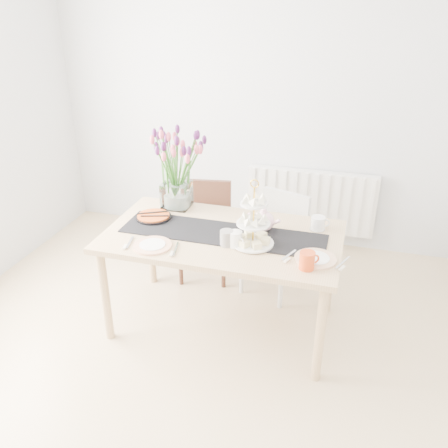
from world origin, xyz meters
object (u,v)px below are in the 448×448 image
(cake_stand, at_px, (253,229))
(mug_grey, at_px, (227,238))
(mug_orange, at_px, (307,261))
(plate_left, at_px, (152,245))
(tulip_vase, at_px, (175,157))
(tart_tin, at_px, (153,217))
(plate_right, at_px, (315,259))
(chair_white, at_px, (278,236))
(chair_brown, at_px, (206,222))
(radiator, at_px, (311,201))
(teapot, at_px, (263,221))
(cream_jug, at_px, (318,223))
(mug_white, at_px, (235,239))
(dining_table, at_px, (223,244))

(cake_stand, distance_m, mug_grey, 0.18)
(mug_orange, xyz_separation_m, plate_left, (-0.99, -0.00, -0.05))
(tulip_vase, bearing_deg, plate_left, -83.20)
(tart_tin, height_order, plate_right, tart_tin)
(chair_white, distance_m, mug_grey, 0.86)
(chair_brown, relative_size, tulip_vase, 1.13)
(chair_brown, bearing_deg, tulip_vase, -117.33)
(tulip_vase, relative_size, plate_left, 2.84)
(radiator, height_order, teapot, teapot)
(cream_jug, height_order, mug_white, mug_white)
(tulip_vase, distance_m, mug_white, 0.84)
(radiator, xyz_separation_m, plate_right, (0.20, -1.61, 0.31))
(teapot, bearing_deg, plate_right, -22.91)
(radiator, xyz_separation_m, mug_grey, (-0.38, -1.59, 0.35))
(cake_stand, bearing_deg, tart_tin, 167.00)
(chair_white, distance_m, cake_stand, 0.81)
(cake_stand, distance_m, cream_jug, 0.51)
(dining_table, relative_size, chair_white, 1.97)
(cake_stand, xyz_separation_m, mug_white, (-0.10, -0.05, -0.06))
(chair_brown, height_order, chair_white, chair_white)
(dining_table, bearing_deg, tulip_vase, 143.69)
(cream_jug, xyz_separation_m, mug_grey, (-0.54, -0.39, 0.00))
(mug_grey, bearing_deg, tart_tin, 125.27)
(chair_white, bearing_deg, cream_jug, -29.79)
(mug_orange, bearing_deg, cake_stand, 116.24)
(mug_grey, distance_m, mug_white, 0.06)
(teapot, bearing_deg, cake_stand, -82.59)
(tulip_vase, distance_m, mug_orange, 1.29)
(mug_orange, bearing_deg, plate_right, 36.13)
(dining_table, relative_size, cream_jug, 16.59)
(chair_brown, xyz_separation_m, cream_jug, (0.96, -0.44, 0.33))
(cream_jug, bearing_deg, chair_brown, 143.97)
(chair_white, xyz_separation_m, plate_right, (0.36, -0.79, 0.29))
(mug_grey, bearing_deg, cream_jug, 1.71)
(teapot, distance_m, mug_grey, 0.32)
(plate_left, bearing_deg, dining_table, 37.32)
(radiator, relative_size, mug_white, 11.56)
(radiator, distance_m, dining_table, 1.53)
(chair_white, xyz_separation_m, plate_left, (-0.67, -0.91, 0.29))
(plate_left, bearing_deg, plate_right, 6.79)
(mug_white, bearing_deg, cream_jug, 68.93)
(cake_stand, distance_m, tart_tin, 0.81)
(mug_white, bearing_deg, tart_tin, -168.53)
(chair_white, distance_m, plate_left, 1.17)
(tart_tin, bearing_deg, radiator, 53.62)
(mug_grey, height_order, plate_left, mug_grey)
(cream_jug, bearing_deg, radiator, 86.64)
(tulip_vase, height_order, tart_tin, tulip_vase)
(mug_grey, bearing_deg, chair_brown, 82.66)
(radiator, xyz_separation_m, plate_left, (-0.83, -1.74, 0.31))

